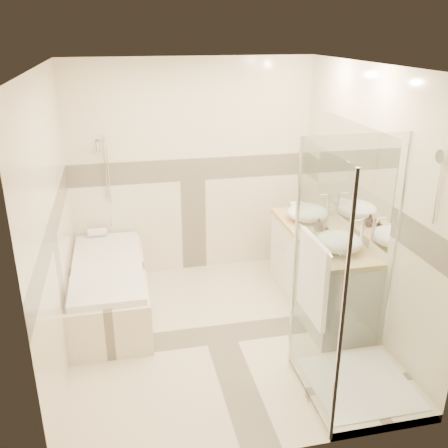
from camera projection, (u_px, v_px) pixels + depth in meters
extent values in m
cube|color=beige|center=(219.00, 335.00, 4.85)|extent=(2.80, 3.00, 0.01)
cube|color=white|center=(218.00, 65.00, 3.93)|extent=(2.80, 3.00, 0.01)
cube|color=beige|center=(192.00, 170.00, 5.76)|extent=(2.80, 0.01, 2.50)
cube|color=beige|center=(269.00, 299.00, 3.03)|extent=(2.80, 0.01, 2.50)
cube|color=beige|center=(53.00, 227.00, 4.11)|extent=(0.01, 3.00, 2.50)
cube|color=beige|center=(366.00, 203.00, 4.67)|extent=(0.01, 3.00, 2.50)
cube|color=white|center=(352.00, 174.00, 4.87)|extent=(0.01, 1.60, 1.00)
cylinder|color=silver|center=(105.00, 167.00, 5.50)|extent=(0.02, 0.02, 0.70)
cube|color=beige|center=(109.00, 291.00, 5.15)|extent=(0.75, 1.70, 0.50)
cube|color=white|center=(107.00, 266.00, 5.05)|extent=(0.69, 1.60, 0.06)
ellipsoid|color=white|center=(108.00, 271.00, 5.06)|extent=(0.56, 1.40, 0.16)
cube|color=white|center=(319.00, 272.00, 5.20)|extent=(0.55, 1.60, 0.80)
cylinder|color=silver|center=(308.00, 280.00, 4.73)|extent=(0.01, 0.24, 0.01)
cylinder|color=silver|center=(281.00, 246.00, 5.45)|extent=(0.01, 0.24, 0.01)
cube|color=#D7B272|center=(322.00, 235.00, 5.04)|extent=(0.57, 1.62, 0.05)
cube|color=beige|center=(359.00, 388.00, 4.07)|extent=(0.90, 0.90, 0.08)
cube|color=white|center=(360.00, 383.00, 4.06)|extent=(0.80, 0.80, 0.01)
cube|color=white|center=(317.00, 285.00, 3.62)|extent=(0.01, 0.90, 2.00)
cube|color=white|center=(347.00, 254.00, 4.11)|extent=(0.90, 0.01, 2.00)
cylinder|color=silver|center=(343.00, 318.00, 3.21)|extent=(0.03, 0.03, 2.00)
cylinder|color=silver|center=(295.00, 259.00, 4.02)|extent=(0.03, 0.03, 2.00)
cylinder|color=silver|center=(396.00, 249.00, 4.20)|extent=(0.03, 0.03, 2.00)
cylinder|color=silver|center=(442.00, 156.00, 3.45)|extent=(0.03, 0.10, 0.10)
cylinder|color=silver|center=(315.00, 240.00, 3.48)|extent=(0.02, 0.60, 0.02)
cube|color=white|center=(313.00, 278.00, 3.59)|extent=(0.04, 0.48, 0.62)
ellipsoid|color=white|center=(308.00, 213.00, 5.33)|extent=(0.44, 0.44, 0.17)
ellipsoid|color=white|center=(339.00, 242.00, 4.61)|extent=(0.44, 0.44, 0.18)
cylinder|color=silver|center=(328.00, 206.00, 5.35)|extent=(0.03, 0.03, 0.29)
cylinder|color=silver|center=(324.00, 195.00, 5.29)|extent=(0.11, 0.03, 0.03)
cylinder|color=silver|center=(362.00, 233.00, 4.63)|extent=(0.03, 0.03, 0.30)
cylinder|color=silver|center=(358.00, 221.00, 4.57)|extent=(0.11, 0.03, 0.03)
imported|color=black|center=(326.00, 231.00, 4.89)|extent=(0.07, 0.07, 0.14)
imported|color=black|center=(319.00, 225.00, 5.05)|extent=(0.13, 0.13, 0.14)
cube|color=white|center=(297.00, 208.00, 5.62)|extent=(0.17, 0.24, 0.07)
cylinder|color=white|center=(98.00, 232.00, 5.67)|extent=(0.21, 0.10, 0.10)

